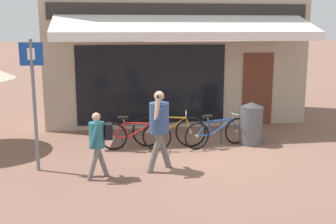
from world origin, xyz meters
The scene contains 10 objects.
ground_plane centered at (0.00, 0.00, 0.00)m, with size 160.00×160.00×0.00m, color brown.
shop_front centered at (-0.10, 4.07, 3.04)m, with size 7.56×4.55×6.09m.
bike_rack_rail centered at (-0.65, 0.72, 0.45)m, with size 2.52×0.04×0.57m.
bicycle_red centered at (-1.60, 0.42, 0.37)m, with size 1.69×0.61×0.83m.
bicycle_orange centered at (-0.76, 0.63, 0.39)m, with size 1.75×0.52×0.88m.
bicycle_blue centered at (0.38, 0.45, 0.36)m, with size 1.71×0.67×0.80m.
pedestrian_adult centered at (-1.21, -1.00, 0.98)m, with size 0.56×0.67×1.62m.
pedestrian_child centered at (-2.40, -1.28, 0.79)m, with size 0.51×0.51×1.29m.
litter_bin centered at (1.26, 0.55, 0.52)m, with size 0.57×0.57×1.04m.
parking_sign centered at (-3.62, -0.65, 1.59)m, with size 0.44×0.07×2.60m.
Camera 1 is at (-2.30, -9.01, 2.82)m, focal length 45.00 mm.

